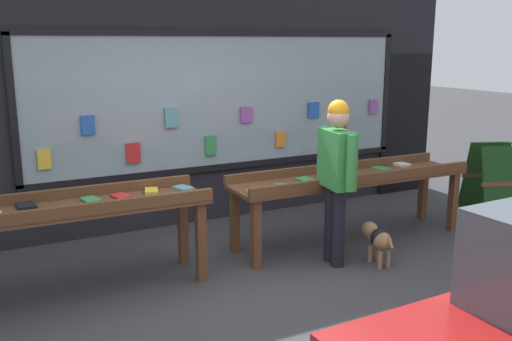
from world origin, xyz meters
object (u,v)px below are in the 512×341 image
display_table_left (46,218)px  person_browsing (336,169)px  sandwich_board_sign (493,179)px  small_dog (378,238)px  display_table_right (351,182)px

display_table_left → person_browsing: 2.82m
display_table_left → sandwich_board_sign: bearing=-0.7°
small_dog → display_table_left: bearing=84.2°
small_dog → sandwich_board_sign: size_ratio=0.54×
small_dog → display_table_right: bearing=-6.1°
small_dog → sandwich_board_sign: (2.49, 0.66, 0.21)m
display_table_left → small_dog: 3.28m
display_table_right → sandwich_board_sign: 2.33m
display_table_left → display_table_right: 3.34m
display_table_left → person_browsing: (2.76, -0.51, 0.26)m
display_table_right → person_browsing: size_ratio=1.70×
person_browsing → small_dog: size_ratio=3.25×
person_browsing → display_table_left: bearing=87.6°
display_table_right → display_table_left: bearing=179.9°
display_table_right → small_dog: 0.86m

